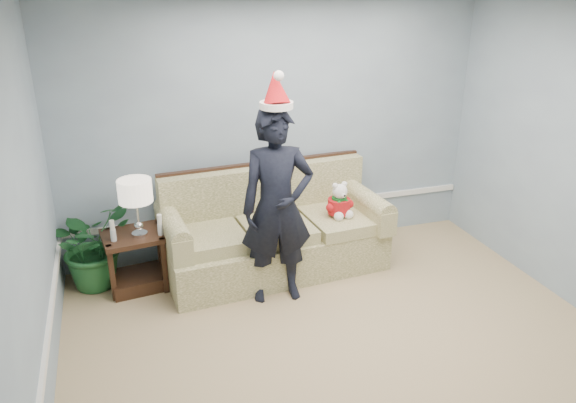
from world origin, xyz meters
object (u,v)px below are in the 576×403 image
(sofa, at_px, (273,234))
(man, at_px, (277,207))
(table_lamp, at_px, (135,193))
(teddy_bear, at_px, (339,204))
(side_table, at_px, (138,266))
(houseplant, at_px, (92,244))

(sofa, bearing_deg, man, -105.94)
(table_lamp, xyz_separation_m, teddy_bear, (1.98, -0.10, -0.32))
(sofa, relative_size, table_lamp, 4.10)
(side_table, relative_size, teddy_bear, 1.72)
(side_table, bearing_deg, teddy_bear, -4.46)
(houseplant, bearing_deg, table_lamp, -27.72)
(houseplant, xyz_separation_m, man, (1.64, -0.75, 0.47))
(sofa, height_order, table_lamp, table_lamp)
(man, distance_m, teddy_bear, 0.92)
(side_table, distance_m, teddy_bear, 2.09)
(man, relative_size, teddy_bear, 4.84)
(table_lamp, height_order, teddy_bear, table_lamp)
(teddy_bear, bearing_deg, side_table, 167.58)
(houseplant, bearing_deg, side_table, -24.35)
(side_table, relative_size, man, 0.36)
(side_table, bearing_deg, man, -24.76)
(sofa, xyz_separation_m, houseplant, (-1.76, 0.18, 0.07))
(sofa, bearing_deg, table_lamp, 178.15)
(sofa, distance_m, teddy_bear, 0.75)
(side_table, distance_m, table_lamp, 0.78)
(houseplant, bearing_deg, sofa, -5.85)
(sofa, xyz_separation_m, side_table, (-1.37, 0.00, -0.14))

